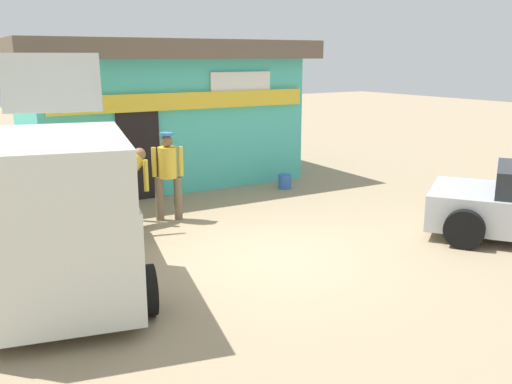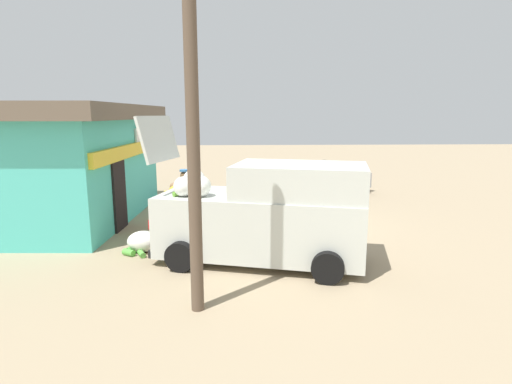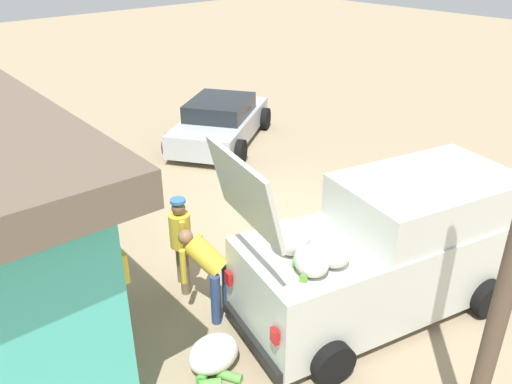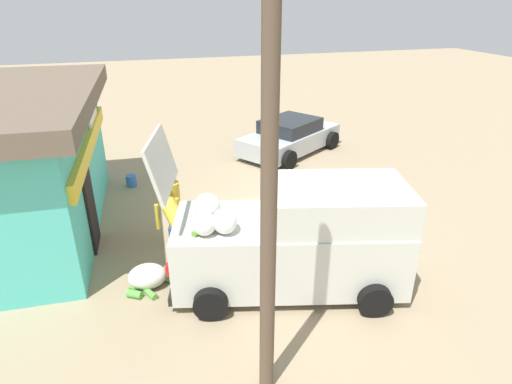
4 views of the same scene
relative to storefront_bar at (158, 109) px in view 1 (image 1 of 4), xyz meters
name	(u,v)px [view 1 (image 1 of 4)]	position (x,y,z in m)	size (l,w,h in m)	color
ground_plane	(271,256)	(-0.83, -6.07, -1.72)	(60.00, 60.00, 0.00)	#9E896B
storefront_bar	(158,109)	(0.00, 0.00, 0.00)	(6.95, 4.39, 3.32)	#4CC6B7
delivery_van	(58,209)	(-3.75, -5.42, -0.69)	(2.87, 4.73, 3.02)	silver
vendor_standing	(168,171)	(-1.30, -3.41, -0.79)	(0.53, 0.45, 1.63)	#726047
customer_bending	(125,179)	(-2.09, -3.34, -0.87)	(0.81, 0.68, 1.36)	navy
unloaded_banana_pile	(62,213)	(-3.06, -2.67, -1.50)	(0.79, 0.88, 0.47)	silver
paint_bucket	(285,181)	(1.99, -2.50, -1.55)	(0.30, 0.30, 0.34)	blue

